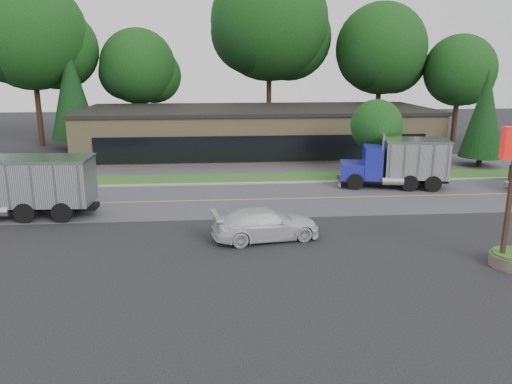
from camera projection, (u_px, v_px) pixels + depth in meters
ground at (262, 252)px, 22.86m from camera, size 140.00×140.00×0.00m
road at (248, 200)px, 31.54m from camera, size 60.00×8.00×0.02m
center_line at (248, 200)px, 31.54m from camera, size 60.00×0.12×0.01m
curb at (244, 184)px, 35.59m from camera, size 60.00×0.30×0.12m
grass_verge at (243, 178)px, 37.33m from camera, size 60.00×3.40×0.03m
far_parking at (240, 165)px, 42.15m from camera, size 60.00×7.00×0.02m
strip_mall at (257, 132)px, 47.60m from camera, size 32.00×12.00×4.00m
tree_far_a at (34, 40)px, 49.59m from camera, size 11.67×10.98×16.65m
tree_far_b at (139, 70)px, 53.03m from camera, size 8.43×7.93×12.02m
tree_far_c at (271, 27)px, 53.12m from camera, size 13.23×12.46×18.88m
tree_far_d at (382, 53)px, 53.76m from camera, size 10.33×9.72×14.73m
tree_far_e at (460, 74)px, 52.98m from camera, size 7.98×7.51×11.39m
evergreen_left at (72, 91)px, 49.08m from camera, size 4.54×4.54×10.31m
evergreen_right at (484, 114)px, 40.74m from camera, size 3.51×3.51×7.98m
tree_verge at (377, 128)px, 37.26m from camera, size 4.08×3.84×5.82m
dump_truck_red at (17, 185)px, 27.61m from camera, size 9.71×3.01×3.36m
dump_truck_blue at (400, 162)px, 34.32m from camera, size 7.52×3.93×3.36m
rally_car at (266, 224)px, 24.36m from camera, size 5.56×3.04×1.53m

